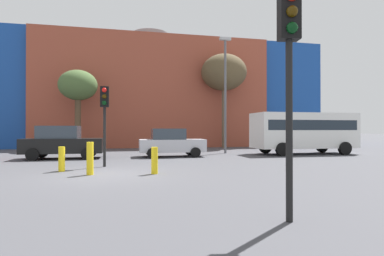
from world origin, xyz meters
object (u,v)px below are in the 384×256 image
parked_car_2 (171,143)px  street_lamp (225,88)px  white_bus (304,130)px  parked_car_1 (63,142)px  bollard_yellow_2 (62,159)px  bollard_yellow_0 (90,158)px  bare_tree_0 (78,87)px  bare_tree_1 (224,73)px  traffic_light_near_right (290,50)px  traffic_light_island (105,108)px  bollard_yellow_1 (155,160)px

parked_car_2 → street_lamp: (4.05, 1.87, 3.71)m
white_bus → street_lamp: size_ratio=0.85×
parked_car_1 → bollard_yellow_2: bearing=-79.2°
bollard_yellow_0 → bollard_yellow_2: bollard_yellow_0 is taller
bare_tree_0 → bare_tree_1: bearing=3.4°
white_bus → bollard_yellow_0: 14.55m
street_lamp → traffic_light_near_right: bearing=-104.3°
parked_car_2 → bollard_yellow_0: size_ratio=3.32×
parked_car_2 → street_lamp: street_lamp is taller
bare_tree_0 → traffic_light_island: bearing=-76.1°
traffic_light_near_right → street_lamp: (3.85, 15.14, 1.54)m
parked_car_2 → white_bus: 8.97m
bollard_yellow_1 → white_bus: bearing=33.8°
white_bus → parked_car_1: bearing=-179.8°
bollard_yellow_0 → bollard_yellow_2: 1.67m
bollard_yellow_1 → traffic_light_island: bearing=126.9°
traffic_light_island → bare_tree_0: bare_tree_0 is taller
traffic_light_near_right → bare_tree_0: 21.50m
white_bus → traffic_light_island: (-12.49, -4.45, 0.97)m
parked_car_1 → street_lamp: (10.19, 1.87, 3.63)m
bare_tree_0 → parked_car_2: bearing=-47.9°
parked_car_2 → bollard_yellow_2: size_ratio=4.07×
traffic_light_near_right → traffic_light_island: (-3.76, 8.88, -0.42)m
parked_car_1 → traffic_light_near_right: bearing=-64.5°
bare_tree_0 → white_bus: bearing=-24.6°
parked_car_2 → bare_tree_1: (5.90, 7.82, 5.90)m
traffic_light_near_right → traffic_light_island: 9.65m
bollard_yellow_0 → traffic_light_near_right: bearing=-57.9°
parked_car_2 → traffic_light_island: 5.91m
white_bus → bare_tree_0: bearing=155.4°
traffic_light_island → bollard_yellow_1: bearing=38.8°
bollard_yellow_1 → street_lamp: bearing=57.4°
bare_tree_1 → bollard_yellow_1: size_ratio=8.58×
parked_car_1 → bare_tree_1: bare_tree_1 is taller
traffic_light_near_right → bollard_yellow_1: 7.00m
street_lamp → white_bus: bearing=-20.4°
traffic_light_island → parked_car_2: bearing=142.9°
white_bus → bollard_yellow_2: bearing=-158.1°
bollard_yellow_0 → white_bus: bearing=27.9°
traffic_light_island → bare_tree_0: bearing=-164.2°
bare_tree_1 → parked_car_2: bearing=-127.0°
white_bus → bollard_yellow_2: 15.13m
traffic_light_near_right → bollard_yellow_2: (-5.27, 7.70, -2.53)m
parked_car_1 → street_lamp: street_lamp is taller
traffic_light_island → bollard_yellow_2: bearing=-50.2°
traffic_light_island → bare_tree_1: bare_tree_1 is taller
bollard_yellow_0 → bollard_yellow_1: bearing=-6.1°
bollard_yellow_1 → parked_car_2: bearing=77.1°
white_bus → street_lamp: bearing=159.6°
parked_car_2 → street_lamp: bearing=24.8°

